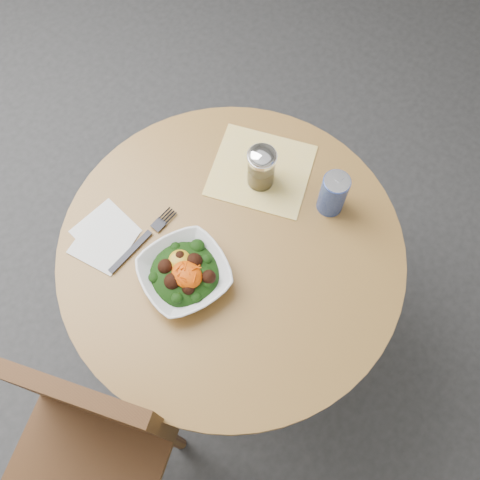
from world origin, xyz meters
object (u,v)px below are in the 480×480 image
Objects in this scene: salad_bowl at (185,273)px; spice_shaker at (261,167)px; chair at (88,446)px; beverage_can at (333,194)px.

spice_shaker reaches higher than salad_bowl.
chair is 3.29× the size of salad_bowl.
beverage_can is at bearing 65.46° from salad_bowl.
chair is 0.92m from beverage_can.
spice_shaker is (-0.01, 0.34, 0.04)m from salad_bowl.
spice_shaker is at bearing 92.49° from salad_bowl.
spice_shaker is 1.03× the size of beverage_can.
spice_shaker is at bearing -165.71° from beverage_can.
beverage_can is at bearing 79.72° from chair.
salad_bowl is at bearing -114.54° from beverage_can.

